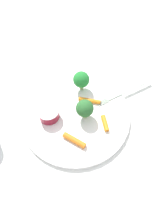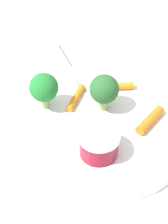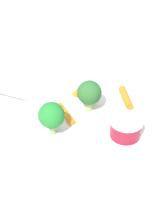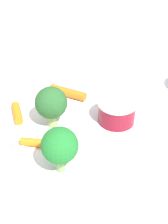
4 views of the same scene
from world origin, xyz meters
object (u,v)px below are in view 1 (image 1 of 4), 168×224
at_px(plate, 76,116).
at_px(broccoli_floret_0, 83,80).
at_px(broccoli_floret_1, 84,110).
at_px(carrot_stick_0, 105,123).
at_px(carrot_stick_1, 90,101).
at_px(carrot_stick_2, 74,140).
at_px(fork, 124,92).
at_px(sauce_cup, 49,113).

distance_m(plate, broccoli_floret_0, 0.09).
xyz_separation_m(broccoli_floret_1, carrot_stick_0, (-0.01, -0.05, -0.03)).
distance_m(carrot_stick_1, carrot_stick_2, 0.11).
xyz_separation_m(carrot_stick_0, fork, (0.10, -0.04, -0.00)).
height_order(plate, carrot_stick_0, carrot_stick_0).
bearing_deg(broccoli_floret_0, fork, -87.11).
bearing_deg(plate, carrot_stick_1, -31.96).
bearing_deg(sauce_cup, fork, -59.49).
bearing_deg(carrot_stick_1, carrot_stick_0, -141.50).
bearing_deg(carrot_stick_1, broccoli_floret_1, 174.21).
bearing_deg(broccoli_floret_0, carrot_stick_0, -144.00).
height_order(carrot_stick_0, carrot_stick_1, carrot_stick_0).
height_order(broccoli_floret_1, fork, broccoli_floret_1).
distance_m(sauce_cup, carrot_stick_1, 0.11).
distance_m(plate, carrot_stick_1, 0.05).
height_order(broccoli_floret_0, carrot_stick_0, broccoli_floret_0).
distance_m(sauce_cup, broccoli_floret_0, 0.12).
bearing_deg(carrot_stick_0, fork, -20.70).
height_order(plate, fork, fork).
height_order(carrot_stick_1, fork, carrot_stick_1).
height_order(plate, broccoli_floret_0, broccoli_floret_0).
bearing_deg(broccoli_floret_0, broccoli_floret_1, -167.96).
bearing_deg(broccoli_floret_0, sauce_cup, 145.72).
height_order(sauce_cup, broccoli_floret_0, broccoli_floret_0).
height_order(broccoli_floret_1, carrot_stick_2, broccoli_floret_1).
xyz_separation_m(broccoli_floret_1, carrot_stick_1, (0.05, -0.00, -0.03)).
relative_size(sauce_cup, carrot_stick_0, 1.28).
height_order(broccoli_floret_0, fork, broccoli_floret_0).
bearing_deg(plate, carrot_stick_2, -171.47).
height_order(broccoli_floret_1, carrot_stick_1, broccoli_floret_1).
height_order(sauce_cup, broccoli_floret_1, broccoli_floret_1).
distance_m(sauce_cup, carrot_stick_0, 0.13).
xyz_separation_m(sauce_cup, carrot_stick_0, (0.00, -0.13, -0.01)).
bearing_deg(fork, broccoli_floret_1, 135.63).
bearing_deg(fork, plate, 127.81).
bearing_deg(sauce_cup, carrot_stick_0, -89.42).
xyz_separation_m(broccoli_floret_0, fork, (0.01, -0.11, -0.03)).
bearing_deg(carrot_stick_0, broccoli_floret_0, 36.00).
relative_size(broccoli_floret_0, carrot_stick_2, 1.01).
height_order(plate, sauce_cup, sauce_cup).
bearing_deg(sauce_cup, broccoli_floret_0, -34.28).
xyz_separation_m(plate, broccoli_floret_1, (-0.00, -0.02, 0.04)).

